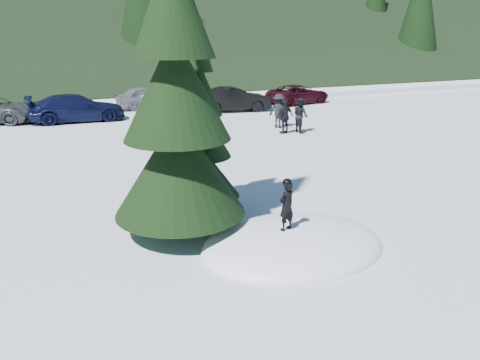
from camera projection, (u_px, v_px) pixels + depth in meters
name	position (u px, v px, depth m)	size (l,w,h in m)	color
ground	(293.00, 246.00, 11.06)	(200.00, 200.00, 0.00)	white
snow_mound	(293.00, 246.00, 11.06)	(4.48, 3.52, 0.96)	white
spruce_tall	(176.00, 101.00, 10.80)	(3.20, 3.20, 8.60)	black
spruce_short	(199.00, 137.00, 12.77)	(2.20, 2.20, 5.37)	black
child_skier	(287.00, 206.00, 10.63)	(0.42, 0.28, 1.16)	black
adult_0	(301.00, 115.00, 23.43)	(0.84, 0.66, 1.74)	black
adult_1	(285.00, 117.00, 23.18)	(1.00, 0.42, 1.70)	black
adult_2	(279.00, 111.00, 24.58)	(1.16, 0.67, 1.79)	black
car_3	(77.00, 108.00, 26.41)	(2.14, 5.27, 1.53)	black
car_4	(149.00, 97.00, 30.93)	(1.81, 4.49, 1.53)	gray
car_5	(234.00, 99.00, 29.81)	(1.63, 4.66, 1.54)	black
car_6	(298.00, 94.00, 33.14)	(2.19, 4.76, 1.32)	black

